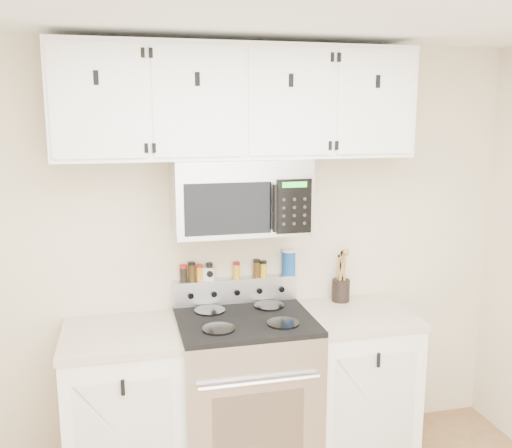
{
  "coord_description": "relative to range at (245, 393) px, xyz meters",
  "views": [
    {
      "loc": [
        -0.66,
        -1.58,
        2.09
      ],
      "look_at": [
        0.07,
        1.45,
        1.48
      ],
      "focal_mm": 40.0,
      "sensor_mm": 36.0,
      "label": 1
    }
  ],
  "objects": [
    {
      "name": "base_cabinet_left",
      "position": [
        -0.69,
        0.02,
        -0.03
      ],
      "size": [
        0.64,
        0.62,
        0.92
      ],
      "color": "white",
      "rests_on": "floor"
    },
    {
      "name": "spice_jar_3",
      "position": [
        -0.16,
        0.28,
        0.67
      ],
      "size": [
        0.04,
        0.04,
        0.11
      ],
      "color": "black",
      "rests_on": "range"
    },
    {
      "name": "microwave",
      "position": [
        0.0,
        0.13,
        1.14
      ],
      "size": [
        0.76,
        0.44,
        0.42
      ],
      "color": "#9E9EA3",
      "rests_on": "back_wall"
    },
    {
      "name": "spice_jar_1",
      "position": [
        -0.26,
        0.28,
        0.67
      ],
      "size": [
        0.04,
        0.04,
        0.12
      ],
      "color": "#39250D",
      "rests_on": "range"
    },
    {
      "name": "upper_cabinets",
      "position": [
        -0.0,
        0.15,
        1.66
      ],
      "size": [
        2.0,
        0.35,
        0.62
      ],
      "color": "white",
      "rests_on": "back_wall"
    },
    {
      "name": "kitchen_timer",
      "position": [
        -0.16,
        0.28,
        0.65
      ],
      "size": [
        0.08,
        0.08,
        0.08
      ],
      "primitive_type": "cube",
      "rotation": [
        0.0,
        0.0,
        -0.4
      ],
      "color": "silver",
      "rests_on": "range"
    },
    {
      "name": "spice_jar_2",
      "position": [
        -0.22,
        0.28,
        0.66
      ],
      "size": [
        0.04,
        0.04,
        0.1
      ],
      "color": "orange",
      "rests_on": "range"
    },
    {
      "name": "base_cabinet_right",
      "position": [
        0.69,
        0.02,
        -0.03
      ],
      "size": [
        0.64,
        0.62,
        0.92
      ],
      "color": "white",
      "rests_on": "floor"
    },
    {
      "name": "spice_jar_6",
      "position": [
        0.18,
        0.28,
        0.66
      ],
      "size": [
        0.04,
        0.04,
        0.1
      ],
      "color": "gold",
      "rests_on": "range"
    },
    {
      "name": "salt_canister",
      "position": [
        0.34,
        0.28,
        0.69
      ],
      "size": [
        0.09,
        0.09,
        0.16
      ],
      "color": "navy",
      "rests_on": "range"
    },
    {
      "name": "range",
      "position": [
        0.0,
        0.0,
        0.0
      ],
      "size": [
        0.76,
        0.65,
        1.1
      ],
      "color": "#B7B7BA",
      "rests_on": "floor"
    },
    {
      "name": "spice_jar_5",
      "position": [
        0.13,
        0.28,
        0.67
      ],
      "size": [
        0.04,
        0.04,
        0.11
      ],
      "color": "#422C0F",
      "rests_on": "range"
    },
    {
      "name": "utensil_crock",
      "position": [
        0.67,
        0.23,
        0.52
      ],
      "size": [
        0.11,
        0.11,
        0.33
      ],
      "color": "black",
      "rests_on": "base_cabinet_right"
    },
    {
      "name": "spice_jar_0",
      "position": [
        -0.31,
        0.28,
        0.66
      ],
      "size": [
        0.05,
        0.05,
        0.1
      ],
      "color": "black",
      "rests_on": "range"
    },
    {
      "name": "back_wall",
      "position": [
        0.0,
        0.32,
        0.76
      ],
      "size": [
        3.5,
        0.01,
        2.5
      ],
      "primitive_type": "cube",
      "color": "#C4B493",
      "rests_on": "floor"
    },
    {
      "name": "spice_jar_4",
      "position": [
        0.01,
        0.28,
        0.66
      ],
      "size": [
        0.04,
        0.04,
        0.1
      ],
      "color": "gold",
      "rests_on": "range"
    }
  ]
}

